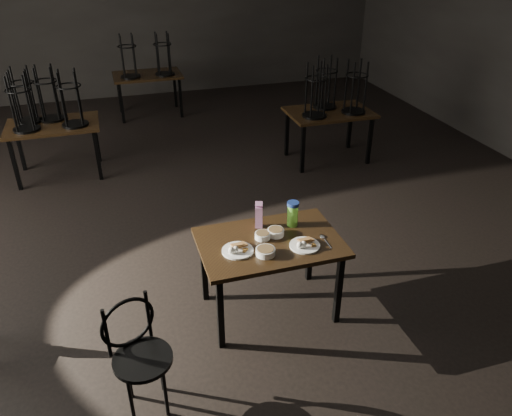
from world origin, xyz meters
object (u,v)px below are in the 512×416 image
object	(u,v)px
juice_carton	(259,215)
main_table	(270,248)
water_bottle	(293,214)
bentwood_chair	(137,348)

from	to	relation	value
juice_carton	main_table	bearing A→B (deg)	-84.83
main_table	water_bottle	world-z (taller)	water_bottle
water_bottle	bentwood_chair	size ratio (longest dim) A/B	0.26
main_table	water_bottle	xyz separation A→B (m)	(0.27, 0.18, 0.20)
main_table	juice_carton	size ratio (longest dim) A/B	4.71
juice_carton	bentwood_chair	distance (m)	1.53
bentwood_chair	water_bottle	bearing A→B (deg)	9.65
main_table	water_bottle	distance (m)	0.38
main_table	juice_carton	distance (m)	0.31
water_bottle	main_table	bearing A→B (deg)	-146.19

